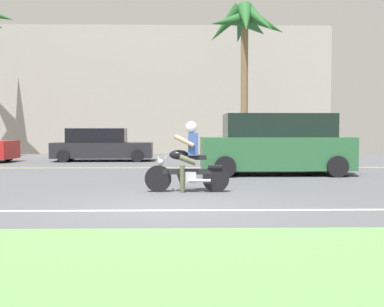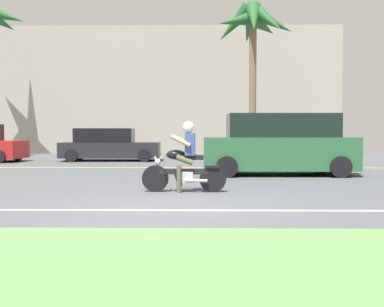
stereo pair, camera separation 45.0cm
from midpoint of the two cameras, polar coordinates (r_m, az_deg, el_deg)
The scene contains 9 objects.
ground at distance 11.53m, azimuth -1.08°, elevation -4.18°, with size 56.00×30.00×0.04m, color #4C4F54.
grass_median at distance 4.56m, azimuth -4.19°, elevation -14.53°, with size 56.00×3.80×0.06m, color #5B8C4C.
lane_line_near at distance 8.11m, azimuth -1.91°, elevation -7.00°, with size 50.40×0.12×0.01m, color silver.
lane_line_far at distance 17.28m, azimuth -0.43°, elevation -1.75°, with size 50.40×0.12×0.01m, color yellow.
motorcyclist at distance 10.43m, azimuth 0.33°, elevation -1.08°, with size 1.91×0.62×1.60m.
suv_nearby at distance 14.82m, azimuth 11.59°, elevation 1.02°, with size 4.86×2.15×1.92m.
parked_car_1 at distance 21.52m, azimuth -9.61°, elevation 0.97°, with size 4.52×2.01×1.49m.
palm_tree_1 at distance 23.99m, azimuth 8.18°, elevation 15.06°, with size 4.15×4.15×7.78m.
building_far at distance 29.62m, azimuth -3.44°, elevation 7.50°, with size 21.72×4.00×7.59m, color #A8A399.
Camera 2 is at (0.61, -8.44, 1.39)m, focal length 43.23 mm.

